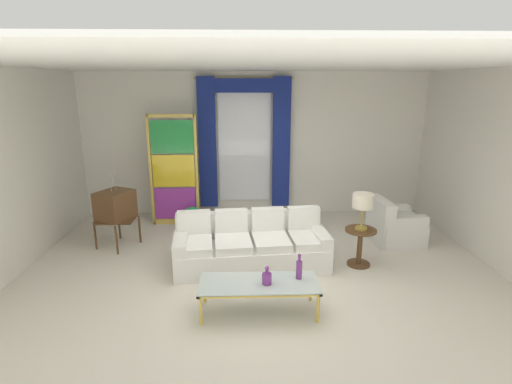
{
  "coord_description": "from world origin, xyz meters",
  "views": [
    {
      "loc": [
        -0.25,
        -5.26,
        2.76
      ],
      "look_at": [
        -0.04,
        0.9,
        1.05
      ],
      "focal_mm": 27.54,
      "sensor_mm": 36.0,
      "label": 1
    }
  ],
  "objects": [
    {
      "name": "stained_glass_divider",
      "position": [
        -1.61,
        2.32,
        1.06
      ],
      "size": [
        0.95,
        0.05,
        2.2
      ],
      "color": "gold",
      "rests_on": "ground"
    },
    {
      "name": "vintage_tv",
      "position": [
        -2.44,
        1.22,
        0.73
      ],
      "size": [
        0.72,
        0.75,
        1.35
      ],
      "color": "brown",
      "rests_on": "ground"
    },
    {
      "name": "ground_plane",
      "position": [
        0.0,
        0.0,
        0.0
      ],
      "size": [
        16.0,
        16.0,
        0.0
      ],
      "primitive_type": "plane",
      "color": "silver"
    },
    {
      "name": "round_side_table",
      "position": [
        1.56,
        0.34,
        0.36
      ],
      "size": [
        0.48,
        0.48,
        0.59
      ],
      "color": "brown",
      "rests_on": "ground"
    },
    {
      "name": "curtained_window",
      "position": [
        -0.21,
        2.89,
        1.74
      ],
      "size": [
        2.0,
        0.17,
        2.7
      ],
      "color": "white",
      "rests_on": "ground"
    },
    {
      "name": "bottle_blue_decanter",
      "position": [
        0.44,
        -0.85,
        0.54
      ],
      "size": [
        0.07,
        0.07,
        0.33
      ],
      "color": "#753384",
      "rests_on": "coffee_table"
    },
    {
      "name": "wall_rear",
      "position": [
        0.0,
        3.06,
        1.5
      ],
      "size": [
        8.0,
        0.12,
        3.0
      ],
      "primitive_type": "cube",
      "color": "white",
      "rests_on": "ground"
    },
    {
      "name": "table_lamp_brass",
      "position": [
        1.56,
        0.34,
        1.03
      ],
      "size": [
        0.32,
        0.32,
        0.57
      ],
      "color": "#B29338",
      "rests_on": "round_side_table"
    },
    {
      "name": "couch_white_long",
      "position": [
        -0.13,
        0.43,
        0.31
      ],
      "size": [
        2.41,
        1.13,
        0.86
      ],
      "color": "white",
      "rests_on": "ground"
    },
    {
      "name": "wall_left",
      "position": [
        -3.66,
        0.6,
        1.5
      ],
      "size": [
        0.12,
        7.0,
        3.0
      ],
      "primitive_type": "cube",
      "color": "white",
      "rests_on": "ground"
    },
    {
      "name": "wall_right",
      "position": [
        3.66,
        0.6,
        1.5
      ],
      "size": [
        0.12,
        7.0,
        3.0
      ],
      "primitive_type": "cube",
      "color": "white",
      "rests_on": "ground"
    },
    {
      "name": "ceiling_slab",
      "position": [
        0.0,
        0.8,
        3.02
      ],
      "size": [
        8.0,
        7.6,
        0.04
      ],
      "primitive_type": "cube",
      "color": "white"
    },
    {
      "name": "peacock_figurine",
      "position": [
        -1.25,
        1.98,
        0.22
      ],
      "size": [
        0.44,
        0.6,
        0.5
      ],
      "color": "beige",
      "rests_on": "ground"
    },
    {
      "name": "armchair_white",
      "position": [
        2.43,
        1.25,
        0.29
      ],
      "size": [
        0.88,
        0.88,
        0.8
      ],
      "color": "white",
      "rests_on": "ground"
    },
    {
      "name": "bottle_crystal_tall",
      "position": [
        0.03,
        -0.97,
        0.49
      ],
      "size": [
        0.12,
        0.12,
        0.24
      ],
      "color": "#753384",
      "rests_on": "coffee_table"
    },
    {
      "name": "coffee_table",
      "position": [
        -0.07,
        -0.94,
        0.37
      ],
      "size": [
        1.46,
        0.57,
        0.41
      ],
      "color": "silver",
      "rests_on": "ground"
    }
  ]
}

